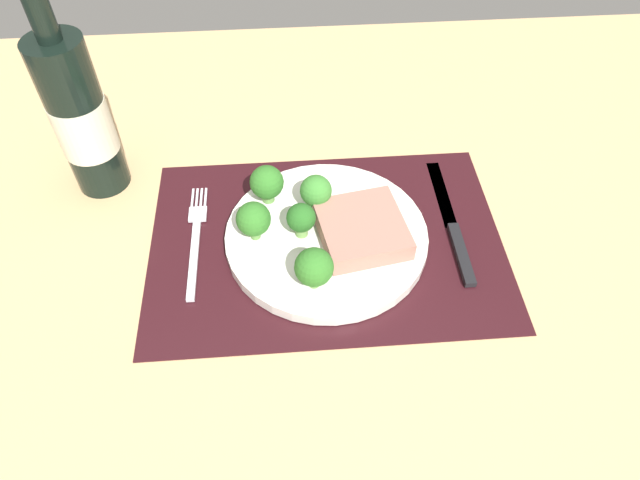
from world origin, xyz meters
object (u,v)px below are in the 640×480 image
object	(u,v)px
plate	(326,236)
knife	(453,229)
fork	(196,239)
steak	(362,229)
wine_bottle	(80,117)

from	to	relation	value
plate	knife	size ratio (longest dim) A/B	1.14
fork	steak	bearing A→B (deg)	-5.90
steak	wine_bottle	distance (cm)	39.26
knife	wine_bottle	bearing A→B (deg)	166.05
fork	wine_bottle	bearing A→B (deg)	138.17
knife	plate	bearing A→B (deg)	-176.53
fork	wine_bottle	size ratio (longest dim) A/B	0.64
plate	fork	size ratio (longest dim) A/B	1.37
steak	knife	world-z (taller)	steak
knife	wine_bottle	size ratio (longest dim) A/B	0.77
steak	wine_bottle	size ratio (longest dim) A/B	0.36
plate	knife	world-z (taller)	plate
steak	plate	bearing A→B (deg)	168.28
wine_bottle	steak	bearing A→B (deg)	-22.80
wine_bottle	fork	bearing A→B (deg)	-42.12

